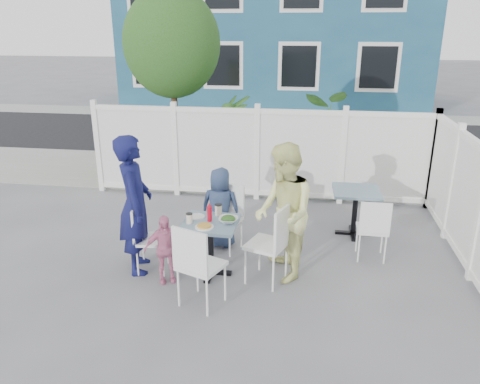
# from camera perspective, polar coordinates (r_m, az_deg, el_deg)

# --- Properties ---
(ground) EXTENTS (80.00, 80.00, 0.00)m
(ground) POSITION_cam_1_polar(r_m,az_deg,el_deg) (6.19, -1.57, -8.43)
(ground) COLOR slate
(near_sidewalk) EXTENTS (24.00, 2.60, 0.01)m
(near_sidewalk) POSITION_cam_1_polar(r_m,az_deg,el_deg) (9.67, 2.40, 2.15)
(near_sidewalk) COLOR gray
(near_sidewalk) RESTS_ON ground
(street) EXTENTS (24.00, 5.00, 0.01)m
(street) POSITION_cam_1_polar(r_m,az_deg,el_deg) (13.23, 4.20, 6.91)
(street) COLOR black
(street) RESTS_ON ground
(far_sidewalk) EXTENTS (24.00, 1.60, 0.01)m
(far_sidewalk) POSITION_cam_1_polar(r_m,az_deg,el_deg) (16.26, 5.11, 9.29)
(far_sidewalk) COLOR gray
(far_sidewalk) RESTS_ON ground
(building) EXTENTS (11.00, 6.00, 6.00)m
(building) POSITION_cam_1_polar(r_m,az_deg,el_deg) (19.42, 4.54, 19.88)
(building) COLOR navy
(building) RESTS_ON ground
(fence_back) EXTENTS (5.86, 0.08, 1.60)m
(fence_back) POSITION_cam_1_polar(r_m,az_deg,el_deg) (8.10, 2.08, 4.42)
(fence_back) COLOR white
(fence_back) RESTS_ON ground
(fence_right) EXTENTS (0.08, 3.66, 1.60)m
(fence_right) POSITION_cam_1_polar(r_m,az_deg,el_deg) (6.65, 25.75, -1.05)
(fence_right) COLOR white
(fence_right) RESTS_ON ground
(tree) EXTENTS (1.80, 1.62, 3.59)m
(tree) POSITION_cam_1_polar(r_m,az_deg,el_deg) (9.05, -8.34, 17.44)
(tree) COLOR #382316
(tree) RESTS_ON ground
(utility_cabinet) EXTENTS (0.72, 0.55, 1.23)m
(utility_cabinet) POSITION_cam_1_polar(r_m,az_deg,el_deg) (10.37, -13.14, 6.34)
(utility_cabinet) COLOR gold
(utility_cabinet) RESTS_ON ground
(potted_shrub_a) EXTENTS (1.30, 1.30, 1.71)m
(potted_shrub_a) POSITION_cam_1_polar(r_m,az_deg,el_deg) (8.84, -1.25, 6.19)
(potted_shrub_a) COLOR #214013
(potted_shrub_a) RESTS_ON ground
(potted_shrub_b) EXTENTS (1.88, 1.73, 1.74)m
(potted_shrub_b) POSITION_cam_1_polar(r_m,az_deg,el_deg) (8.64, 12.72, 5.51)
(potted_shrub_b) COLOR #214013
(potted_shrub_b) RESTS_ON ground
(main_table) EXTENTS (0.67, 0.67, 0.69)m
(main_table) POSITION_cam_1_polar(r_m,az_deg,el_deg) (5.68, -3.64, -5.11)
(main_table) COLOR slate
(main_table) RESTS_ON ground
(spare_table) EXTENTS (0.67, 0.67, 0.69)m
(spare_table) POSITION_cam_1_polar(r_m,az_deg,el_deg) (6.93, 13.92, -0.97)
(spare_table) COLOR slate
(spare_table) RESTS_ON ground
(chair_left) EXTENTS (0.43, 0.44, 0.86)m
(chair_left) POSITION_cam_1_polar(r_m,az_deg,el_deg) (5.89, -11.45, -4.97)
(chair_left) COLOR white
(chair_left) RESTS_ON ground
(chair_right) EXTENTS (0.55, 0.56, 0.98)m
(chair_right) POSITION_cam_1_polar(r_m,az_deg,el_deg) (5.48, 4.07, -5.72)
(chair_right) COLOR white
(chair_right) RESTS_ON ground
(chair_back) EXTENTS (0.51, 0.50, 0.89)m
(chair_back) POSITION_cam_1_polar(r_m,az_deg,el_deg) (6.35, -1.57, -2.51)
(chair_back) COLOR white
(chair_back) RESTS_ON ground
(chair_near) EXTENTS (0.56, 0.55, 0.96)m
(chair_near) POSITION_cam_1_polar(r_m,az_deg,el_deg) (5.02, -5.30, -8.39)
(chair_near) COLOR white
(chair_near) RESTS_ON ground
(chair_spare) EXTENTS (0.38, 0.37, 0.84)m
(chair_spare) POSITION_cam_1_polar(r_m,az_deg,el_deg) (6.25, 15.94, -3.97)
(chair_spare) COLOR white
(chair_spare) RESTS_ON ground
(man) EXTENTS (0.58, 0.73, 1.73)m
(man) POSITION_cam_1_polar(r_m,az_deg,el_deg) (5.80, -12.68, -1.53)
(man) COLOR #101244
(man) RESTS_ON ground
(woman) EXTENTS (0.84, 0.96, 1.66)m
(woman) POSITION_cam_1_polar(r_m,az_deg,el_deg) (5.53, 5.35, -2.56)
(woman) COLOR #E6EE4A
(woman) RESTS_ON ground
(boy) EXTENTS (0.57, 0.39, 1.12)m
(boy) POSITION_cam_1_polar(r_m,az_deg,el_deg) (6.40, -2.41, -1.92)
(boy) COLOR navy
(boy) RESTS_ON ground
(toddler) EXTENTS (0.54, 0.40, 0.85)m
(toddler) POSITION_cam_1_polar(r_m,az_deg,el_deg) (5.63, -9.15, -6.87)
(toddler) COLOR pink
(toddler) RESTS_ON ground
(plate_main) EXTENTS (0.22, 0.22, 0.01)m
(plate_main) POSITION_cam_1_polar(r_m,az_deg,el_deg) (5.47, -4.37, -4.27)
(plate_main) COLOR white
(plate_main) RESTS_ON main_table
(plate_side) EXTENTS (0.20, 0.20, 0.01)m
(plate_side) POSITION_cam_1_polar(r_m,az_deg,el_deg) (5.77, -5.31, -3.00)
(plate_side) COLOR white
(plate_side) RESTS_ON main_table
(salad_bowl) EXTENTS (0.23, 0.23, 0.06)m
(salad_bowl) POSITION_cam_1_polar(r_m,az_deg,el_deg) (5.60, -1.44, -3.41)
(salad_bowl) COLOR white
(salad_bowl) RESTS_ON main_table
(coffee_cup_a) EXTENTS (0.08, 0.08, 0.11)m
(coffee_cup_a) POSITION_cam_1_polar(r_m,az_deg,el_deg) (5.59, -6.20, -3.25)
(coffee_cup_a) COLOR beige
(coffee_cup_a) RESTS_ON main_table
(coffee_cup_b) EXTENTS (0.09, 0.09, 0.13)m
(coffee_cup_b) POSITION_cam_1_polar(r_m,az_deg,el_deg) (5.79, -2.65, -2.21)
(coffee_cup_b) COLOR beige
(coffee_cup_b) RESTS_ON main_table
(ketchup_bottle) EXTENTS (0.06, 0.06, 0.18)m
(ketchup_bottle) POSITION_cam_1_polar(r_m,az_deg,el_deg) (5.61, -3.74, -2.67)
(ketchup_bottle) COLOR #B9071B
(ketchup_bottle) RESTS_ON main_table
(salt_shaker) EXTENTS (0.03, 0.03, 0.07)m
(salt_shaker) POSITION_cam_1_polar(r_m,az_deg,el_deg) (5.85, -3.68, -2.33)
(salt_shaker) COLOR white
(salt_shaker) RESTS_ON main_table
(pepper_shaker) EXTENTS (0.03, 0.03, 0.07)m
(pepper_shaker) POSITION_cam_1_polar(r_m,az_deg,el_deg) (5.88, -3.83, -2.23)
(pepper_shaker) COLOR black
(pepper_shaker) RESTS_ON main_table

